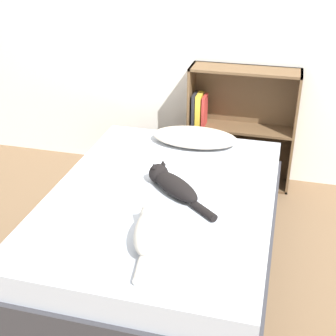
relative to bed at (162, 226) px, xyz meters
name	(u,v)px	position (x,y,z in m)	size (l,w,h in m)	color
ground_plane	(163,257)	(0.00, 0.00, -0.25)	(8.00, 8.00, 0.00)	brown
wall_back	(206,28)	(0.00, 1.34, 1.00)	(8.00, 0.06, 2.50)	white
bed	(162,226)	(0.00, 0.00, 0.00)	(1.41, 1.95, 0.50)	#333338
pillow	(195,137)	(0.05, 0.77, 0.31)	(0.64, 0.35, 0.10)	beige
cat_light	(149,228)	(0.06, -0.48, 0.33)	(0.20, 0.56, 0.16)	beige
cat_dark	(172,184)	(0.06, 0.03, 0.31)	(0.51, 0.45, 0.15)	black
bookshelf	(238,124)	(0.32, 1.22, 0.26)	(0.87, 0.26, 1.00)	brown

